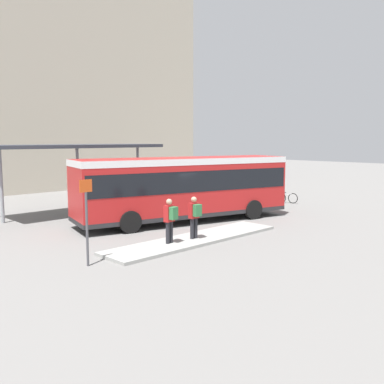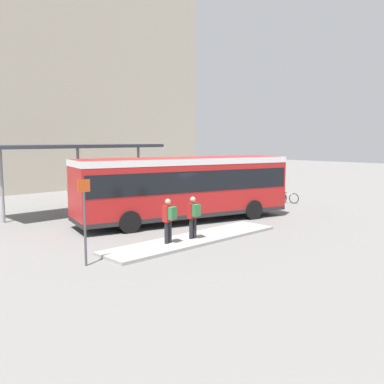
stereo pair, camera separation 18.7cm
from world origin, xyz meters
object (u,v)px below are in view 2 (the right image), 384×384
Objects in this scene: bicycle_yellow at (278,197)px; platform_sign at (85,218)px; bicycle_white at (287,198)px; city_bus at (184,184)px; pedestrian_companion at (194,215)px; pedestrian_waiting at (169,218)px; bicycle_green at (272,195)px.

bicycle_yellow is 16.96m from platform_sign.
city_bus is at bearing -97.35° from bicycle_white.
pedestrian_companion is at bearing -0.60° from platform_sign.
city_bus is 9.13m from bicycle_yellow.
pedestrian_waiting is 1.10× the size of bicycle_white.
city_bus reaches higher than pedestrian_companion.
bicycle_yellow is at bearing 18.99° from city_bus.
pedestrian_waiting is 1.07× the size of bicycle_green.
pedestrian_companion is at bearing 120.99° from bicycle_green.
bicycle_white reaches higher than bicycle_yellow.
pedestrian_companion is 4.82m from platform_sign.
bicycle_white is 0.98× the size of bicycle_green.
pedestrian_waiting is at bearing 88.84° from pedestrian_companion.
city_bus reaches higher than bicycle_green.
bicycle_green reaches higher than bicycle_white.
pedestrian_companion is 12.34m from bicycle_yellow.
platform_sign reaches higher than bicycle_white.
platform_sign reaches higher than pedestrian_companion.
pedestrian_waiting is at bearing -82.97° from bicycle_white.
platform_sign is at bearing 93.09° from pedestrian_companion.
bicycle_green is at bearing 23.07° from city_bus.
city_bus is 8.18m from platform_sign.
pedestrian_waiting is 1.13× the size of bicycle_yellow.
bicycle_white is 1.03× the size of bicycle_yellow.
bicycle_green is at bearing 168.53° from bicycle_yellow.
pedestrian_waiting reaches higher than bicycle_yellow.
bicycle_yellow is 0.73m from bicycle_green.
bicycle_yellow is at bearing 178.64° from bicycle_white.
bicycle_yellow is 0.54× the size of platform_sign.
pedestrian_companion is 12.20m from bicycle_white.
bicycle_white is (11.71, 3.36, -0.75)m from pedestrian_companion.
bicycle_white is at bearing 14.56° from bicycle_yellow.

